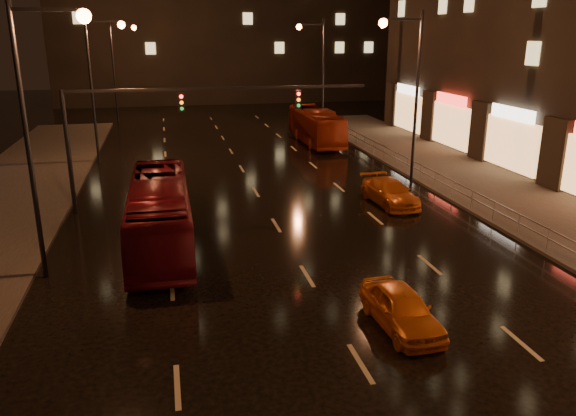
{
  "coord_description": "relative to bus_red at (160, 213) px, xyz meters",
  "views": [
    {
      "loc": [
        -4.88,
        -8.81,
        8.75
      ],
      "look_at": [
        -0.57,
        10.75,
        2.5
      ],
      "focal_mm": 35.0,
      "sensor_mm": 36.0,
      "label": 1
    }
  ],
  "objects": [
    {
      "name": "taxi_far",
      "position": [
        11.94,
        3.61,
        -0.8
      ],
      "size": [
        2.18,
        4.61,
        1.3
      ],
      "primitive_type": "imported",
      "rotation": [
        0.0,
        0.0,
        0.08
      ],
      "color": "#C55812",
      "rests_on": "ground"
    },
    {
      "name": "railing_right",
      "position": [
        15.53,
        3.49,
        -0.55
      ],
      "size": [
        0.05,
        56.0,
        1.0
      ],
      "color": "#99999E",
      "rests_on": "sidewalk_right"
    },
    {
      "name": "sidewalk_right",
      "position": [
        18.83,
        0.49,
        -1.38
      ],
      "size": [
        7.0,
        70.0,
        0.15
      ],
      "primitive_type": "cube",
      "color": "#38332D",
      "rests_on": "ground"
    },
    {
      "name": "bus_curb",
      "position": [
        12.65,
        21.48,
        -0.03
      ],
      "size": [
        2.41,
        10.19,
        2.84
      ],
      "primitive_type": "imported",
      "rotation": [
        0.0,
        0.0,
        -0.0
      ],
      "color": "maroon",
      "rests_on": "ground"
    },
    {
      "name": "taxi_near",
      "position": [
        7.21,
        -8.87,
        -0.81
      ],
      "size": [
        1.7,
        3.84,
        1.29
      ],
      "primitive_type": "imported",
      "rotation": [
        0.0,
        0.0,
        0.05
      ],
      "color": "orange",
      "rests_on": "ground"
    },
    {
      "name": "ground",
      "position": [
        5.33,
        5.49,
        -1.45
      ],
      "size": [
        140.0,
        140.0,
        0.0
      ],
      "primitive_type": "plane",
      "color": "black",
      "rests_on": "ground"
    },
    {
      "name": "traffic_signal",
      "position": [
        0.27,
        5.49,
        3.28
      ],
      "size": [
        15.31,
        0.32,
        6.2
      ],
      "color": "black",
      "rests_on": "ground"
    },
    {
      "name": "bus_red",
      "position": [
        0.0,
        0.0,
        0.0
      ],
      "size": [
        2.52,
        10.44,
        2.9
      ],
      "primitive_type": "imported",
      "rotation": [
        0.0,
        0.0,
        -0.01
      ],
      "color": "#5A0C16",
      "rests_on": "ground"
    }
  ]
}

